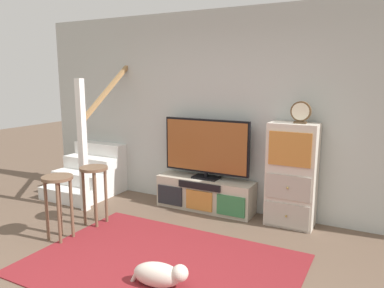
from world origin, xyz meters
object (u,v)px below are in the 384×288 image
bar_stool_near (58,193)px  desk_clock (301,112)px  television (206,147)px  media_console (205,194)px  dog (160,274)px  side_cabinet (292,175)px  bar_stool_far (94,182)px

bar_stool_near → desk_clock: bearing=35.6°
television → bar_stool_near: 1.97m
media_console → dog: 1.98m
dog → side_cabinet: bearing=70.8°
side_cabinet → television: bearing=179.3°
television → bar_stool_near: size_ratio=1.67×
media_console → desk_clock: 1.72m
media_console → side_cabinet: size_ratio=1.07×
bar_stool_near → bar_stool_far: (0.04, 0.53, -0.00)m
bar_stool_near → side_cabinet: bearing=36.7°
television → desk_clock: (1.24, -0.03, 0.53)m
television → bar_stool_near: bearing=-121.9°
television → bar_stool_far: bearing=-131.4°
side_cabinet → dog: side_cabinet is taller
television → side_cabinet: size_ratio=0.96×
bar_stool_far → dog: 1.75m
bar_stool_far → dog: (1.49, -0.82, -0.43)m
bar_stool_near → dog: 1.61m
side_cabinet → desk_clock: 0.78m
bar_stool_far → side_cabinet: bearing=27.2°
desk_clock → dog: 2.43m
television → dog: bearing=-75.6°
bar_stool_far → desk_clock: bearing=26.1°
media_console → bar_stool_near: (-1.03, -1.63, 0.33)m
side_cabinet → bar_stool_far: 2.42m
media_console → television: size_ratio=1.11×
bar_stool_far → dog: size_ratio=1.37×
television → bar_stool_near: television is taller
media_console → bar_stool_far: bar_stool_far is taller
media_console → desk_clock: bearing=-0.2°
side_cabinet → bar_stool_far: side_cabinet is taller
television → dog: 2.14m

